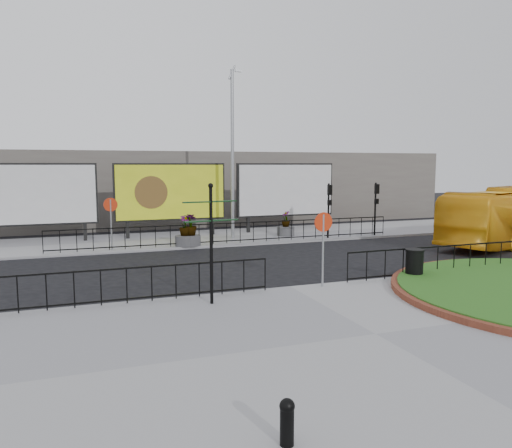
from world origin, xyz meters
name	(u,v)px	position (x,y,z in m)	size (l,w,h in m)	color
ground	(290,290)	(0.00, 0.00, 0.00)	(90.00, 90.00, 0.00)	black
pavement_near	(375,336)	(0.00, -5.00, 0.06)	(30.00, 10.00, 0.12)	gray
pavement_far	(202,238)	(0.00, 12.00, 0.06)	(44.00, 6.00, 0.12)	gray
railing_near_left	(101,287)	(-6.00, -0.30, 0.67)	(10.00, 0.10, 1.10)	black
railing_near_right	(454,259)	(6.50, -0.30, 0.67)	(9.00, 0.10, 1.10)	black
railing_far	(234,233)	(1.00, 9.30, 0.67)	(18.00, 0.10, 1.10)	black
speed_sign_far	(111,212)	(-5.00, 9.40, 1.92)	(0.64, 0.07, 2.47)	gray
speed_sign_near	(323,233)	(1.00, -0.40, 1.92)	(0.64, 0.07, 2.47)	gray
billboard_left	(34,195)	(-8.50, 12.97, 2.60)	(6.20, 0.31, 4.10)	black
billboard_mid	(171,192)	(-1.50, 12.97, 2.60)	(6.20, 0.31, 4.10)	black
billboard_right	(286,190)	(5.50, 12.97, 2.60)	(6.20, 0.31, 4.10)	black
lamp_post	(232,152)	(1.51, 11.00, 4.83)	(0.74, 0.18, 9.23)	gray
signal_pole_a	(329,202)	(6.50, 9.34, 2.10)	(0.22, 0.26, 3.00)	black
signal_pole_b	(376,201)	(9.50, 9.34, 2.10)	(0.22, 0.26, 3.00)	black
building_backdrop	(168,187)	(0.00, 22.00, 2.50)	(40.00, 10.00, 5.00)	#625D55
fingerpost_sign	(211,232)	(-2.97, -1.10, 2.23)	(1.64, 0.45, 3.49)	black
bollard	(287,420)	(-3.89, -8.61, 0.50)	(0.23, 0.23, 0.70)	black
litter_bin	(414,264)	(4.50, -0.60, 0.66)	(0.65, 0.65, 1.08)	black
bus	(509,216)	(14.55, 4.81, 1.48)	(2.48, 10.61, 2.96)	orange
planter_a	(185,235)	(-1.50, 9.40, 0.67)	(0.98, 0.98, 1.50)	#4C4C4F
planter_b	(191,233)	(-1.20, 9.40, 0.73)	(0.98, 0.98, 1.60)	#4C4C4F
planter_c	(286,227)	(4.65, 11.00, 0.59)	(0.99, 0.99, 1.40)	#4C4C4F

